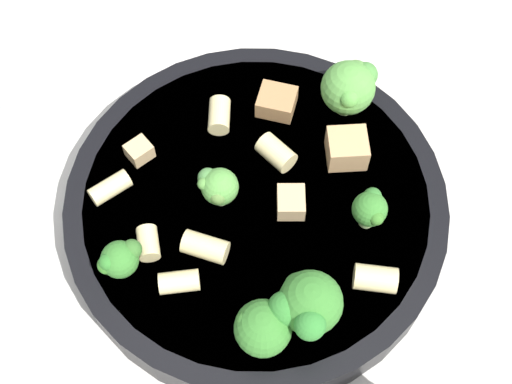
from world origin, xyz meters
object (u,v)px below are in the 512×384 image
at_px(chicken_chunk_0, 347,148).
at_px(chicken_chunk_2, 277,102).
at_px(rigatoni_3, 276,153).
at_px(chicken_chunk_3, 291,202).
at_px(rigatoni_2, 179,282).
at_px(rigatoni_6, 205,247).
at_px(rigatoni_0, 375,278).
at_px(rigatoni_5, 219,115).
at_px(chicken_chunk_1, 139,151).
at_px(broccoli_floret_5, 307,304).
at_px(broccoli_floret_3, 263,326).
at_px(broccoli_floret_2, 350,86).
at_px(broccoli_floret_4, 119,259).
at_px(rigatoni_1, 110,188).
at_px(broccoli_floret_1, 370,209).
at_px(broccoli_floret_0, 218,187).
at_px(pasta_bowl, 256,208).
at_px(rigatoni_4, 148,243).

height_order(chicken_chunk_0, chicken_chunk_2, chicken_chunk_0).
relative_size(rigatoni_3, chicken_chunk_3, 1.23).
bearing_deg(chicken_chunk_0, rigatoni_2, -87.89).
bearing_deg(rigatoni_6, rigatoni_0, 39.70).
distance_m(rigatoni_3, chicken_chunk_3, 0.04).
bearing_deg(chicken_chunk_0, chicken_chunk_3, -83.26).
bearing_deg(rigatoni_5, chicken_chunk_1, -101.07).
relative_size(broccoli_floret_5, rigatoni_6, 1.63).
distance_m(broccoli_floret_3, rigatoni_5, 0.16).
distance_m(broccoli_floret_2, chicken_chunk_2, 0.05).
bearing_deg(broccoli_floret_4, rigatoni_1, 154.38).
distance_m(broccoli_floret_4, chicken_chunk_2, 0.16).
xyz_separation_m(rigatoni_1, rigatoni_2, (0.08, -0.00, 0.00)).
relative_size(rigatoni_1, chicken_chunk_1, 1.70).
xyz_separation_m(broccoli_floret_2, broccoli_floret_4, (0.00, -0.20, -0.01)).
bearing_deg(broccoli_floret_2, broccoli_floret_3, -58.65).
bearing_deg(broccoli_floret_5, rigatoni_6, -165.02).
distance_m(broccoli_floret_2, chicken_chunk_3, 0.09).
height_order(broccoli_floret_4, chicken_chunk_1, broccoli_floret_4).
bearing_deg(chicken_chunk_3, rigatoni_1, -134.24).
height_order(rigatoni_5, chicken_chunk_1, rigatoni_5).
distance_m(broccoli_floret_1, chicken_chunk_2, 0.11).
xyz_separation_m(broccoli_floret_0, broccoli_floret_5, (0.10, -0.01, 0.01)).
distance_m(broccoli_floret_0, broccoli_floret_1, 0.10).
height_order(broccoli_floret_5, rigatoni_3, broccoli_floret_5).
distance_m(pasta_bowl, broccoli_floret_4, 0.11).
bearing_deg(rigatoni_6, chicken_chunk_1, 174.49).
xyz_separation_m(rigatoni_0, rigatoni_5, (-0.16, -0.00, -0.00)).
xyz_separation_m(broccoli_floret_2, rigatoni_5, (-0.05, -0.08, -0.02)).
bearing_deg(broccoli_floret_4, chicken_chunk_3, 74.21).
height_order(pasta_bowl, chicken_chunk_2, chicken_chunk_2).
relative_size(rigatoni_5, chicken_chunk_0, 0.93).
bearing_deg(rigatoni_6, rigatoni_2, -72.46).
height_order(broccoli_floret_2, rigatoni_1, broccoli_floret_2).
relative_size(rigatoni_5, rigatoni_6, 0.86).
bearing_deg(broccoli_floret_2, rigatoni_6, -79.70).
xyz_separation_m(rigatoni_3, chicken_chunk_3, (0.04, -0.02, -0.00)).
relative_size(broccoli_floret_2, rigatoni_1, 1.63).
xyz_separation_m(chicken_chunk_1, chicken_chunk_2, (0.03, 0.10, 0.00)).
distance_m(broccoli_floret_0, broccoli_floret_3, 0.10).
bearing_deg(chicken_chunk_3, broccoli_floret_3, -50.89).
xyz_separation_m(broccoli_floret_3, rigatoni_1, (-0.14, -0.02, -0.01)).
distance_m(broccoli_floret_0, broccoli_floret_2, 0.12).
bearing_deg(chicken_chunk_3, rigatoni_5, 176.55).
height_order(broccoli_floret_2, rigatoni_5, broccoli_floret_2).
height_order(broccoli_floret_5, rigatoni_6, broccoli_floret_5).
relative_size(broccoli_floret_5, rigatoni_5, 1.89).
distance_m(rigatoni_4, chicken_chunk_0, 0.15).
xyz_separation_m(pasta_bowl, broccoli_floret_1, (0.06, 0.05, 0.03)).
height_order(broccoli_floret_4, chicken_chunk_0, broccoli_floret_4).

